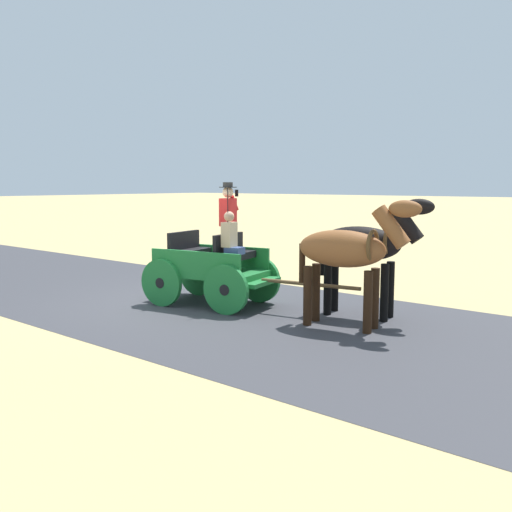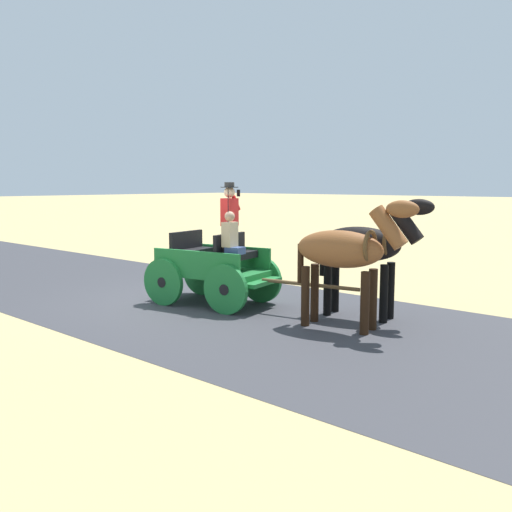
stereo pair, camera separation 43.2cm
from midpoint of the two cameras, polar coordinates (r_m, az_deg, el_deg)
The scene contains 5 objects.
ground_plane at distance 12.09m, azimuth -6.74°, elevation -4.51°, with size 200.00×200.00×0.00m, color tan.
road_surface at distance 12.09m, azimuth -6.74°, elevation -4.49°, with size 6.06×160.00×0.01m, color #38383D.
horse_drawn_carriage at distance 11.55m, azimuth -3.01°, elevation -0.92°, with size 1.82×4.51×2.50m.
horse_near_side at distance 10.52m, azimuth 12.17°, elevation 0.91°, with size 0.82×2.15×2.21m.
horse_off_side at distance 9.65m, azimuth 10.33°, elevation 0.39°, with size 0.81×2.15×2.21m.
Camera 2 is at (7.69, 9.04, 2.47)m, focal length 39.54 mm.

